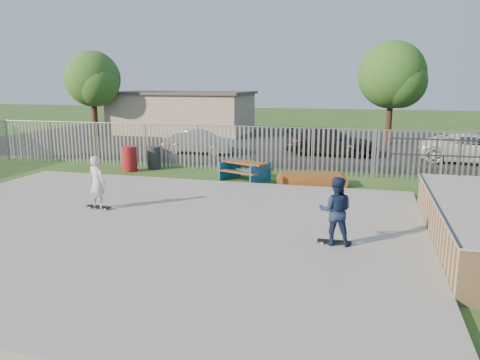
% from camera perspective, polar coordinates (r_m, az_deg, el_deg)
% --- Properties ---
extents(ground, '(120.00, 120.00, 0.00)m').
position_cam_1_polar(ground, '(12.99, -12.30, -5.96)').
color(ground, '#28521C').
rests_on(ground, ground).
extents(concrete_slab, '(15.00, 12.00, 0.15)m').
position_cam_1_polar(concrete_slab, '(12.97, -12.32, -5.64)').
color(concrete_slab, gray).
rests_on(concrete_slab, ground).
extents(fence, '(26.04, 16.02, 2.00)m').
position_cam_1_polar(fence, '(16.51, -2.03, 1.69)').
color(fence, gray).
rests_on(fence, ground).
extents(picnic_table, '(2.25, 2.07, 0.77)m').
position_cam_1_polar(picnic_table, '(18.87, 0.61, 1.11)').
color(picnic_table, brown).
rests_on(picnic_table, ground).
extents(funbox, '(2.40, 1.54, 0.45)m').
position_cam_1_polar(funbox, '(18.22, 8.68, 0.04)').
color(funbox, brown).
rests_on(funbox, ground).
extents(trash_bin_red, '(0.67, 0.67, 1.11)m').
position_cam_1_polar(trash_bin_red, '(21.41, -13.32, 2.52)').
color(trash_bin_red, maroon).
rests_on(trash_bin_red, ground).
extents(trash_bin_grey, '(0.61, 0.61, 1.02)m').
position_cam_1_polar(trash_bin_grey, '(21.83, -10.43, 2.70)').
color(trash_bin_grey, '#29282B').
rests_on(trash_bin_grey, ground).
extents(parking_lot, '(40.00, 18.00, 0.02)m').
position_cam_1_polar(parking_lot, '(30.74, 4.18, 4.55)').
color(parking_lot, black).
rests_on(parking_lot, ground).
extents(car_silver, '(4.01, 1.55, 1.30)m').
position_cam_1_polar(car_silver, '(25.96, -4.99, 4.65)').
color(car_silver, '#A6A6AB').
rests_on(car_silver, parking_lot).
extents(car_dark, '(5.04, 2.14, 1.45)m').
position_cam_1_polar(car_dark, '(25.88, 10.91, 4.63)').
color(car_dark, black).
rests_on(car_dark, parking_lot).
extents(car_white, '(5.40, 2.99, 1.43)m').
position_cam_1_polar(car_white, '(25.54, 26.70, 3.45)').
color(car_white, white).
rests_on(car_white, parking_lot).
extents(building, '(10.40, 6.40, 3.20)m').
position_cam_1_polar(building, '(36.71, -7.01, 8.19)').
color(building, '#B8A68E').
rests_on(building, ground).
extents(tree_left, '(3.96, 3.96, 6.12)m').
position_cam_1_polar(tree_left, '(35.96, -17.54, 11.66)').
color(tree_left, '#42251A').
rests_on(tree_left, ground).
extents(tree_mid, '(4.17, 4.17, 6.43)m').
position_cam_1_polar(tree_mid, '(31.25, 18.04, 12.07)').
color(tree_mid, '#41261A').
rests_on(tree_mid, ground).
extents(skateboard_a, '(0.81, 0.24, 0.08)m').
position_cam_1_polar(skateboard_a, '(11.41, 11.42, -7.46)').
color(skateboard_a, black).
rests_on(skateboard_a, concrete_slab).
extents(skateboard_b, '(0.81, 0.26, 0.08)m').
position_cam_1_polar(skateboard_b, '(14.83, -16.85, -3.21)').
color(skateboard_b, black).
rests_on(skateboard_b, concrete_slab).
extents(skater_navy, '(0.82, 0.65, 1.62)m').
position_cam_1_polar(skater_navy, '(11.18, 11.59, -3.71)').
color(skater_navy, '#162345').
rests_on(skater_navy, concrete_slab).
extents(skater_white, '(0.67, 0.52, 1.62)m').
position_cam_1_polar(skater_white, '(14.65, -17.03, -0.29)').
color(skater_white, silver).
rests_on(skater_white, concrete_slab).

